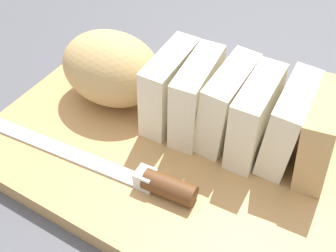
# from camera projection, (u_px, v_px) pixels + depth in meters

# --- Properties ---
(ground_plane) EXTENTS (3.00, 3.00, 0.00)m
(ground_plane) POSITION_uv_depth(u_px,v_px,m) (168.00, 157.00, 0.54)
(ground_plane) COLOR #4C4C51
(cutting_board) EXTENTS (0.43, 0.30, 0.02)m
(cutting_board) POSITION_uv_depth(u_px,v_px,m) (168.00, 151.00, 0.53)
(cutting_board) COLOR tan
(cutting_board) RESTS_ON ground_plane
(bread_loaf) EXTENTS (0.35, 0.14, 0.09)m
(bread_loaf) POSITION_uv_depth(u_px,v_px,m) (184.00, 92.00, 0.52)
(bread_loaf) COLOR tan
(bread_loaf) RESTS_ON cutting_board
(bread_knife) EXTENTS (0.26, 0.05, 0.02)m
(bread_knife) POSITION_uv_depth(u_px,v_px,m) (141.00, 177.00, 0.48)
(bread_knife) COLOR silver
(bread_knife) RESTS_ON cutting_board
(crumb_near_knife) EXTENTS (0.01, 0.01, 0.01)m
(crumb_near_knife) POSITION_uv_depth(u_px,v_px,m) (198.00, 132.00, 0.53)
(crumb_near_knife) COLOR tan
(crumb_near_knife) RESTS_ON cutting_board
(crumb_near_loaf) EXTENTS (0.01, 0.01, 0.01)m
(crumb_near_loaf) POSITION_uv_depth(u_px,v_px,m) (148.00, 171.00, 0.49)
(crumb_near_loaf) COLOR tan
(crumb_near_loaf) RESTS_ON cutting_board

